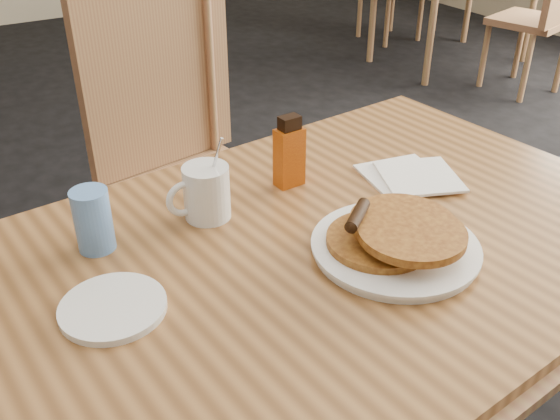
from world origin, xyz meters
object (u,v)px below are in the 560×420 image
object	(u,v)px
coffee_mug	(205,192)
syrup_bottle	(289,154)
chair_main_far	(178,145)
pancake_plate	(396,240)
blue_tumbler	(93,220)
chair_neighbor_near	(546,7)
main_table	(327,255)

from	to	relation	value
coffee_mug	syrup_bottle	xyz separation A→B (m)	(0.20, 0.03, 0.02)
chair_main_far	pancake_plate	bearing A→B (deg)	-96.48
blue_tumbler	chair_main_far	bearing A→B (deg)	55.53
chair_main_far	syrup_bottle	xyz separation A→B (m)	(0.02, -0.56, 0.20)
syrup_bottle	blue_tumbler	xyz separation A→B (m)	(-0.42, -0.02, -0.01)
pancake_plate	syrup_bottle	distance (m)	0.31
pancake_plate	blue_tumbler	size ratio (longest dim) A/B	2.56
chair_neighbor_near	pancake_plate	world-z (taller)	chair_neighbor_near
pancake_plate	syrup_bottle	size ratio (longest dim) A/B	1.93
chair_main_far	main_table	bearing A→B (deg)	-101.54
coffee_mug	syrup_bottle	distance (m)	0.21
chair_neighbor_near	syrup_bottle	distance (m)	2.99
chair_neighbor_near	chair_main_far	bearing A→B (deg)	-176.88
chair_neighbor_near	coffee_mug	size ratio (longest dim) A/B	5.30
main_table	blue_tumbler	xyz separation A→B (m)	(-0.37, 0.19, 0.10)
main_table	chair_neighbor_near	bearing A→B (deg)	30.43
chair_neighbor_near	syrup_bottle	xyz separation A→B (m)	(-2.64, -1.37, 0.30)
chair_main_far	blue_tumbler	world-z (taller)	chair_main_far
chair_main_far	pancake_plate	xyz separation A→B (m)	(0.04, -0.87, 0.15)
syrup_bottle	chair_neighbor_near	bearing A→B (deg)	24.32
chair_main_far	syrup_bottle	world-z (taller)	chair_main_far
pancake_plate	blue_tumbler	distance (m)	0.53
pancake_plate	coffee_mug	world-z (taller)	coffee_mug
chair_main_far	pancake_plate	distance (m)	0.88
syrup_bottle	coffee_mug	bearing A→B (deg)	-175.71
pancake_plate	syrup_bottle	world-z (taller)	syrup_bottle
chair_neighbor_near	syrup_bottle	bearing A→B (deg)	-166.40
pancake_plate	main_table	bearing A→B (deg)	126.36
main_table	coffee_mug	distance (m)	0.26
main_table	chair_neighbor_near	distance (m)	3.12
pancake_plate	blue_tumbler	bearing A→B (deg)	146.82
main_table	blue_tumbler	world-z (taller)	blue_tumbler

